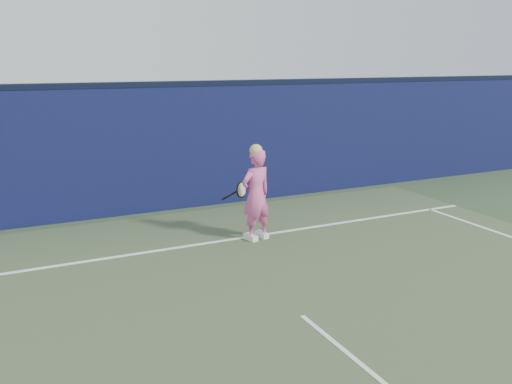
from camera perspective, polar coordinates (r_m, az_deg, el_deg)
ground at (r=6.01m, az=9.89°, el=-16.68°), size 80.00×80.00×0.00m
backstop_wall at (r=11.25m, az=-9.30°, el=4.53°), size 24.00×0.40×2.50m
wall_cap at (r=11.12m, az=-9.56°, el=11.15°), size 24.00×0.42×0.10m
player at (r=9.19m, az=0.00°, el=-0.24°), size 0.64×0.50×1.66m
racket at (r=9.53m, az=-1.67°, el=0.18°), size 0.55×0.20×0.30m
court_lines at (r=5.78m, az=11.87°, el=-17.98°), size 11.00×12.04×0.01m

